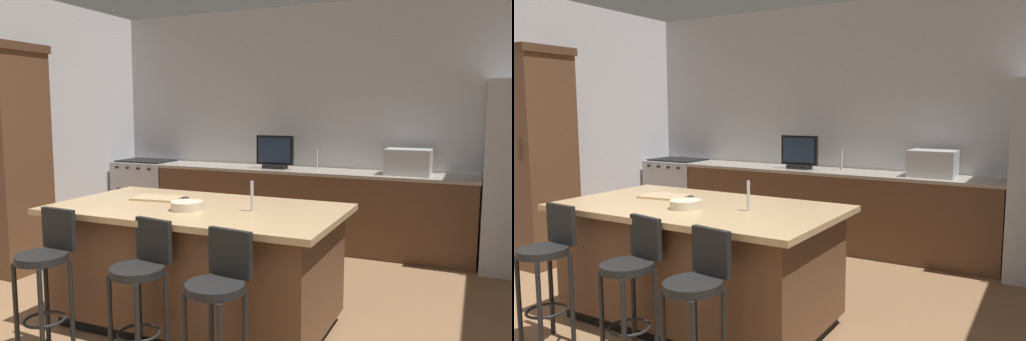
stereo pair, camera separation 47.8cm
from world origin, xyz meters
The scene contains 17 objects.
wall_back centered at (0.00, 4.66, 1.46)m, with size 6.22×0.12×2.91m, color #BCBCC1.
wall_left centered at (-2.91, 2.33, 1.46)m, with size 0.12×5.06×2.91m, color #BCBCC1.
counter_back centered at (-0.08, 4.28, 0.46)m, with size 3.84×0.62×0.93m.
kitchen_island centered at (-0.12, 1.79, 0.47)m, with size 2.17×1.19×0.92m.
range_oven centered at (-2.40, 4.28, 0.47)m, with size 0.79×0.63×0.95m.
cabinet_tower centered at (-2.54, 2.15, 1.18)m, with size 0.67×0.64×2.28m.
microwave centered at (1.10, 4.28, 1.07)m, with size 0.48×0.36×0.29m, color #B7BABF.
tv_monitor centered at (-0.47, 4.23, 1.11)m, with size 0.47×0.16×0.40m.
sink_faucet_back centered at (0.02, 4.38, 1.05)m, with size 0.02×0.02×0.24m, color #B2B2B7.
sink_faucet_island centered at (0.34, 1.79, 1.03)m, with size 0.02×0.02×0.22m, color #B2B2B7.
bar_stool_left centered at (-0.80, 0.97, 0.59)m, with size 0.34×0.35×0.98m.
bar_stool_center centered at (-0.11, 1.08, 0.56)m, with size 0.34×0.36×0.95m.
bar_stool_right centered at (0.49, 0.99, 0.57)m, with size 0.34×0.36×0.96m.
fruit_bowl centered at (-0.11, 1.64, 0.95)m, with size 0.23×0.23×0.06m, color beige.
cell_phone centered at (-0.48, 1.89, 0.92)m, with size 0.07×0.15×0.01m, color black.
tv_remote centered at (-0.31, 1.95, 0.93)m, with size 0.04×0.17×0.02m, color black.
cutting_board centered at (-0.56, 1.92, 0.93)m, with size 0.38×0.26×0.02m, color tan.
Camera 2 is at (2.23, -1.22, 1.65)m, focal length 35.34 mm.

